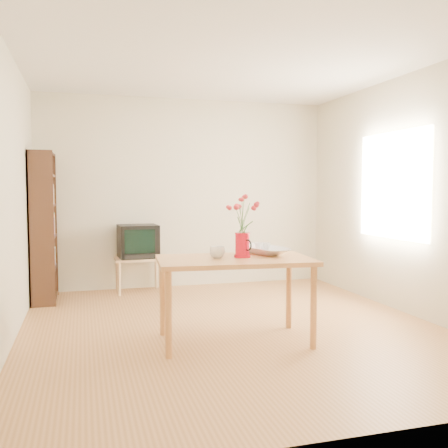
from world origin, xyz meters
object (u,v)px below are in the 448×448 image
object	(u,v)px
pitcher	(242,246)
mug	(217,252)
bowl	(263,232)
television	(138,241)
table	(235,268)

from	to	relation	value
pitcher	mug	distance (m)	0.24
bowl	television	bearing A→B (deg)	112.96
mug	pitcher	bearing A→B (deg)	143.20
table	pitcher	bearing A→B (deg)	26.14
table	mug	distance (m)	0.21
pitcher	television	bearing A→B (deg)	86.13
table	mug	world-z (taller)	mug
bowl	table	bearing A→B (deg)	-148.21
table	pitcher	world-z (taller)	pitcher
pitcher	bowl	world-z (taller)	bowl
table	bowl	xyz separation A→B (m)	(0.34, 0.21, 0.29)
bowl	television	distance (m)	2.41
table	television	bearing A→B (deg)	108.48
table	television	xyz separation A→B (m)	(-0.59, 2.41, 0.02)
table	pitcher	distance (m)	0.21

